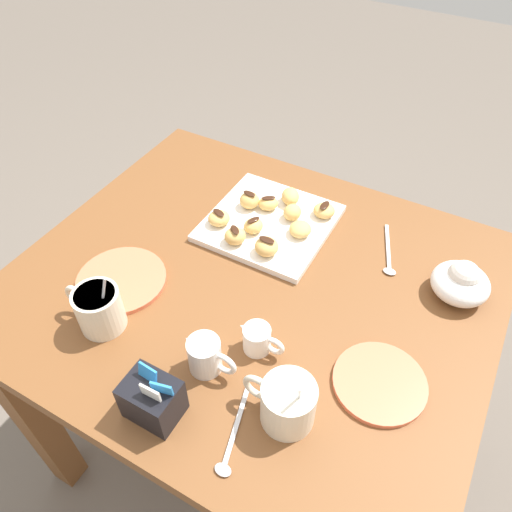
# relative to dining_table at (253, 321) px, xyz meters

# --- Properties ---
(ground_plane) EXTENTS (8.00, 8.00, 0.00)m
(ground_plane) POSITION_rel_dining_table_xyz_m (0.00, 0.00, -0.61)
(ground_plane) COLOR #665B51
(dining_table) EXTENTS (0.98, 0.85, 0.75)m
(dining_table) POSITION_rel_dining_table_xyz_m (0.00, 0.00, 0.00)
(dining_table) COLOR brown
(dining_table) RESTS_ON ground_plane
(pastry_plate_square) EXTENTS (0.27, 0.27, 0.02)m
(pastry_plate_square) POSITION_rel_dining_table_xyz_m (0.05, -0.17, 0.14)
(pastry_plate_square) COLOR white
(pastry_plate_square) RESTS_ON dining_table
(coffee_mug_cream_left) EXTENTS (0.13, 0.09, 0.14)m
(coffee_mug_cream_left) POSITION_rel_dining_table_xyz_m (-0.20, 0.24, 0.18)
(coffee_mug_cream_left) COLOR silver
(coffee_mug_cream_left) RESTS_ON dining_table
(coffee_mug_cream_right) EXTENTS (0.13, 0.09, 0.14)m
(coffee_mug_cream_right) POSITION_rel_dining_table_xyz_m (0.20, 0.24, 0.19)
(coffee_mug_cream_right) COLOR silver
(coffee_mug_cream_right) RESTS_ON dining_table
(cream_pitcher_white) EXTENTS (0.10, 0.06, 0.07)m
(cream_pitcher_white) POSITION_rel_dining_table_xyz_m (-0.03, 0.22, 0.18)
(cream_pitcher_white) COLOR white
(cream_pitcher_white) RESTS_ON dining_table
(sugar_caddy) EXTENTS (0.09, 0.07, 0.11)m
(sugar_caddy) POSITION_rel_dining_table_xyz_m (-0.00, 0.34, 0.18)
(sugar_caddy) COLOR black
(sugar_caddy) RESTS_ON dining_table
(ice_cream_bowl) EXTENTS (0.12, 0.12, 0.09)m
(ice_cream_bowl) POSITION_rel_dining_table_xyz_m (-0.38, -0.17, 0.17)
(ice_cream_bowl) COLOR white
(ice_cream_bowl) RESTS_ON dining_table
(chocolate_sauce_pitcher) EXTENTS (0.09, 0.05, 0.06)m
(chocolate_sauce_pitcher) POSITION_rel_dining_table_xyz_m (-0.09, 0.14, 0.17)
(chocolate_sauce_pitcher) COLOR white
(chocolate_sauce_pitcher) RESTS_ON dining_table
(saucer_coral_left) EXTENTS (0.17, 0.17, 0.01)m
(saucer_coral_left) POSITION_rel_dining_table_xyz_m (-0.31, 0.10, 0.14)
(saucer_coral_left) COLOR #E5704C
(saucer_coral_left) RESTS_ON dining_table
(saucer_coral_right) EXTENTS (0.19, 0.19, 0.01)m
(saucer_coral_right) POSITION_rel_dining_table_xyz_m (0.24, 0.13, 0.14)
(saucer_coral_right) COLOR #E5704C
(saucer_coral_right) RESTS_ON dining_table
(loose_spoon_near_saucer) EXTENTS (0.07, 0.15, 0.01)m
(loose_spoon_near_saucer) POSITION_rel_dining_table_xyz_m (-0.23, -0.21, 0.14)
(loose_spoon_near_saucer) COLOR silver
(loose_spoon_near_saucer) RESTS_ON dining_table
(loose_spoon_by_plate) EXTENTS (0.05, 0.16, 0.01)m
(loose_spoon_by_plate) POSITION_rel_dining_table_xyz_m (-0.14, 0.32, 0.14)
(loose_spoon_by_plate) COLOR silver
(loose_spoon_by_plate) RESTS_ON dining_table
(beignet_0) EXTENTS (0.07, 0.07, 0.04)m
(beignet_0) POSITION_rel_dining_table_xyz_m (0.01, -0.08, 0.17)
(beignet_0) COLOR #E5B260
(beignet_0) RESTS_ON pastry_plate_square
(chocolate_drizzle_0) EXTENTS (0.04, 0.02, 0.00)m
(chocolate_drizzle_0) POSITION_rel_dining_table_xyz_m (0.01, -0.08, 0.19)
(chocolate_drizzle_0) COLOR #381E11
(chocolate_drizzle_0) RESTS_ON beignet_0
(beignet_1) EXTENTS (0.06, 0.06, 0.03)m
(beignet_1) POSITION_rel_dining_table_xyz_m (0.08, -0.21, 0.17)
(beignet_1) COLOR #E5B260
(beignet_1) RESTS_ON pastry_plate_square
(chocolate_drizzle_1) EXTENTS (0.04, 0.03, 0.00)m
(chocolate_drizzle_1) POSITION_rel_dining_table_xyz_m (0.08, -0.21, 0.18)
(chocolate_drizzle_1) COLOR #381E11
(chocolate_drizzle_1) RESTS_ON beignet_1
(beignet_2) EXTENTS (0.07, 0.07, 0.04)m
(beignet_2) POSITION_rel_dining_table_xyz_m (0.08, -0.07, 0.17)
(beignet_2) COLOR #E5B260
(beignet_2) RESTS_ON pastry_plate_square
(chocolate_drizzle_2) EXTENTS (0.04, 0.03, 0.00)m
(chocolate_drizzle_2) POSITION_rel_dining_table_xyz_m (0.08, -0.07, 0.19)
(chocolate_drizzle_2) COLOR #381E11
(chocolate_drizzle_2) RESTS_ON beignet_2
(beignet_3) EXTENTS (0.05, 0.05, 0.03)m
(beignet_3) POSITION_rel_dining_table_xyz_m (0.07, -0.12, 0.17)
(beignet_3) COLOR #E5B260
(beignet_3) RESTS_ON pastry_plate_square
(chocolate_drizzle_3) EXTENTS (0.03, 0.04, 0.00)m
(chocolate_drizzle_3) POSITION_rel_dining_table_xyz_m (0.07, -0.12, 0.19)
(chocolate_drizzle_3) COLOR #381E11
(chocolate_drizzle_3) RESTS_ON beignet_3
(beignet_4) EXTENTS (0.04, 0.05, 0.04)m
(beignet_4) POSITION_rel_dining_table_xyz_m (0.01, -0.21, 0.17)
(beignet_4) COLOR #E5B260
(beignet_4) RESTS_ON pastry_plate_square
(beignet_5) EXTENTS (0.06, 0.06, 0.03)m
(beignet_5) POSITION_rel_dining_table_xyz_m (-0.03, -0.17, 0.17)
(beignet_5) COLOR #E5B260
(beignet_5) RESTS_ON pastry_plate_square
(beignet_6) EXTENTS (0.06, 0.06, 0.03)m
(beignet_6) POSITION_rel_dining_table_xyz_m (-0.05, -0.25, 0.17)
(beignet_6) COLOR #E5B260
(beignet_6) RESTS_ON pastry_plate_square
(chocolate_drizzle_6) EXTENTS (0.02, 0.04, 0.00)m
(chocolate_drizzle_6) POSITION_rel_dining_table_xyz_m (-0.05, -0.25, 0.18)
(chocolate_drizzle_6) COLOR #381E11
(chocolate_drizzle_6) RESTS_ON beignet_6
(beignet_7) EXTENTS (0.07, 0.07, 0.03)m
(beignet_7) POSITION_rel_dining_table_xyz_m (0.15, -0.11, 0.17)
(beignet_7) COLOR #E5B260
(beignet_7) RESTS_ON pastry_plate_square
(chocolate_drizzle_7) EXTENTS (0.04, 0.03, 0.00)m
(chocolate_drizzle_7) POSITION_rel_dining_table_xyz_m (0.15, -0.11, 0.19)
(chocolate_drizzle_7) COLOR #381E11
(chocolate_drizzle_7) RESTS_ON beignet_7
(beignet_8) EXTENTS (0.06, 0.06, 0.04)m
(beignet_8) POSITION_rel_dining_table_xyz_m (0.12, -0.19, 0.17)
(beignet_8) COLOR #E5B260
(beignet_8) RESTS_ON pastry_plate_square
(chocolate_drizzle_8) EXTENTS (0.03, 0.02, 0.00)m
(chocolate_drizzle_8) POSITION_rel_dining_table_xyz_m (0.12, -0.19, 0.19)
(chocolate_drizzle_8) COLOR #381E11
(chocolate_drizzle_8) RESTS_ON beignet_8
(beignet_9) EXTENTS (0.06, 0.07, 0.04)m
(beignet_9) POSITION_rel_dining_table_xyz_m (0.04, -0.26, 0.17)
(beignet_9) COLOR #E5B260
(beignet_9) RESTS_ON pastry_plate_square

